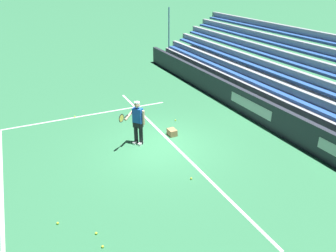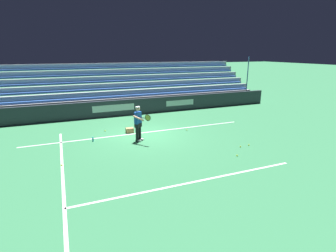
{
  "view_description": "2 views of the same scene",
  "coord_description": "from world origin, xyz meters",
  "px_view_note": "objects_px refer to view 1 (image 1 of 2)",
  "views": [
    {
      "loc": [
        -10.01,
        4.42,
        6.03
      ],
      "look_at": [
        -0.8,
        0.05,
        1.19
      ],
      "focal_mm": 35.0,
      "sensor_mm": 36.0,
      "label": 1
    },
    {
      "loc": [
        3.86,
        12.56,
        4.26
      ],
      "look_at": [
        -0.87,
        1.05,
        0.7
      ],
      "focal_mm": 28.0,
      "sensor_mm": 36.0,
      "label": 2
    }
  ],
  "objects_px": {
    "tennis_ball_toward_net": "(96,233)",
    "tennis_ball_on_baseline": "(175,120)",
    "ball_box_cardboard": "(172,132)",
    "tennis_ball_near_player": "(103,247)",
    "tennis_player": "(137,123)",
    "tennis_ball_stray_back": "(58,223)",
    "tennis_ball_far_left": "(191,178)",
    "water_bottle": "(138,118)",
    "tennis_ball_far_right": "(75,117)"
  },
  "relations": [
    {
      "from": "tennis_ball_on_baseline",
      "to": "ball_box_cardboard",
      "type": "bearing_deg",
      "value": 147.92
    },
    {
      "from": "ball_box_cardboard",
      "to": "tennis_ball_on_baseline",
      "type": "xyz_separation_m",
      "value": [
        1.2,
        -0.75,
        -0.1
      ]
    },
    {
      "from": "tennis_ball_far_left",
      "to": "water_bottle",
      "type": "height_order",
      "value": "water_bottle"
    },
    {
      "from": "tennis_ball_far_right",
      "to": "tennis_ball_on_baseline",
      "type": "relative_size",
      "value": 1.0
    },
    {
      "from": "tennis_ball_on_baseline",
      "to": "water_bottle",
      "type": "relative_size",
      "value": 0.3
    },
    {
      "from": "tennis_ball_far_left",
      "to": "ball_box_cardboard",
      "type": "bearing_deg",
      "value": -14.86
    },
    {
      "from": "ball_box_cardboard",
      "to": "tennis_ball_far_left",
      "type": "distance_m",
      "value": 3.17
    },
    {
      "from": "tennis_ball_on_baseline",
      "to": "tennis_ball_far_left",
      "type": "distance_m",
      "value": 4.54
    },
    {
      "from": "ball_box_cardboard",
      "to": "tennis_ball_on_baseline",
      "type": "distance_m",
      "value": 1.42
    },
    {
      "from": "ball_box_cardboard",
      "to": "tennis_ball_stray_back",
      "type": "height_order",
      "value": "ball_box_cardboard"
    },
    {
      "from": "tennis_ball_near_player",
      "to": "tennis_ball_on_baseline",
      "type": "bearing_deg",
      "value": -39.84
    },
    {
      "from": "tennis_player",
      "to": "tennis_ball_stray_back",
      "type": "bearing_deg",
      "value": 133.05
    },
    {
      "from": "tennis_ball_toward_net",
      "to": "tennis_ball_on_baseline",
      "type": "distance_m",
      "value": 7.26
    },
    {
      "from": "tennis_player",
      "to": "tennis_ball_far_right",
      "type": "distance_m",
      "value": 4.08
    },
    {
      "from": "tennis_player",
      "to": "tennis_ball_far_left",
      "type": "bearing_deg",
      "value": -167.17
    },
    {
      "from": "tennis_player",
      "to": "water_bottle",
      "type": "relative_size",
      "value": 7.8
    },
    {
      "from": "tennis_ball_far_left",
      "to": "water_bottle",
      "type": "bearing_deg",
      "value": -0.97
    },
    {
      "from": "tennis_ball_toward_net",
      "to": "tennis_ball_near_player",
      "type": "xyz_separation_m",
      "value": [
        -0.5,
        -0.03,
        0.0
      ]
    },
    {
      "from": "water_bottle",
      "to": "tennis_ball_near_player",
      "type": "bearing_deg",
      "value": 152.99
    },
    {
      "from": "tennis_player",
      "to": "ball_box_cardboard",
      "type": "distance_m",
      "value": 1.68
    },
    {
      "from": "tennis_ball_toward_net",
      "to": "tennis_ball_stray_back",
      "type": "distance_m",
      "value": 1.15
    },
    {
      "from": "tennis_ball_far_right",
      "to": "tennis_ball_far_left",
      "type": "relative_size",
      "value": 1.0
    },
    {
      "from": "ball_box_cardboard",
      "to": "tennis_ball_far_left",
      "type": "bearing_deg",
      "value": 165.14
    },
    {
      "from": "ball_box_cardboard",
      "to": "tennis_ball_far_right",
      "type": "distance_m",
      "value": 4.76
    },
    {
      "from": "ball_box_cardboard",
      "to": "tennis_ball_near_player",
      "type": "relative_size",
      "value": 6.06
    },
    {
      "from": "ball_box_cardboard",
      "to": "tennis_ball_toward_net",
      "type": "bearing_deg",
      "value": 134.93
    },
    {
      "from": "tennis_ball_on_baseline",
      "to": "tennis_ball_far_left",
      "type": "bearing_deg",
      "value": 159.84
    },
    {
      "from": "tennis_ball_toward_net",
      "to": "tennis_ball_near_player",
      "type": "distance_m",
      "value": 0.5
    },
    {
      "from": "tennis_player",
      "to": "tennis_ball_near_player",
      "type": "height_order",
      "value": "tennis_player"
    },
    {
      "from": "ball_box_cardboard",
      "to": "tennis_ball_on_baseline",
      "type": "relative_size",
      "value": 6.06
    },
    {
      "from": "tennis_ball_near_player",
      "to": "tennis_ball_toward_net",
      "type": "bearing_deg",
      "value": 3.22
    },
    {
      "from": "tennis_ball_on_baseline",
      "to": "tennis_ball_far_left",
      "type": "height_order",
      "value": "same"
    },
    {
      "from": "ball_box_cardboard",
      "to": "tennis_ball_stray_back",
      "type": "bearing_deg",
      "value": 123.92
    },
    {
      "from": "water_bottle",
      "to": "tennis_ball_on_baseline",
      "type": "bearing_deg",
      "value": -119.23
    },
    {
      "from": "tennis_ball_far_right",
      "to": "tennis_ball_on_baseline",
      "type": "bearing_deg",
      "value": -120.17
    },
    {
      "from": "tennis_ball_near_player",
      "to": "tennis_ball_stray_back",
      "type": "distance_m",
      "value": 1.55
    },
    {
      "from": "tennis_ball_near_player",
      "to": "tennis_ball_stray_back",
      "type": "relative_size",
      "value": 1.0
    },
    {
      "from": "tennis_ball_toward_net",
      "to": "tennis_ball_on_baseline",
      "type": "height_order",
      "value": "same"
    },
    {
      "from": "tennis_ball_toward_net",
      "to": "tennis_ball_on_baseline",
      "type": "relative_size",
      "value": 1.0
    },
    {
      "from": "ball_box_cardboard",
      "to": "tennis_player",
      "type": "bearing_deg",
      "value": 93.36
    },
    {
      "from": "tennis_ball_far_left",
      "to": "water_bottle",
      "type": "relative_size",
      "value": 0.3
    },
    {
      "from": "tennis_ball_near_player",
      "to": "tennis_player",
      "type": "bearing_deg",
      "value": -30.06
    },
    {
      "from": "tennis_ball_toward_net",
      "to": "tennis_ball_far_right",
      "type": "xyz_separation_m",
      "value": [
        7.66,
        -0.95,
        0.0
      ]
    },
    {
      "from": "water_bottle",
      "to": "tennis_ball_far_left",
      "type": "bearing_deg",
      "value": 179.03
    },
    {
      "from": "tennis_ball_toward_net",
      "to": "tennis_ball_near_player",
      "type": "bearing_deg",
      "value": -176.78
    },
    {
      "from": "tennis_ball_on_baseline",
      "to": "tennis_ball_far_right",
      "type": "bearing_deg",
      "value": 59.83
    },
    {
      "from": "tennis_ball_far_right",
      "to": "tennis_player",
      "type": "bearing_deg",
      "value": -154.37
    },
    {
      "from": "tennis_player",
      "to": "water_bottle",
      "type": "xyz_separation_m",
      "value": [
        2.12,
        -0.76,
        -0.78
      ]
    },
    {
      "from": "tennis_player",
      "to": "tennis_ball_near_player",
      "type": "distance_m",
      "value": 5.34
    },
    {
      "from": "tennis_player",
      "to": "tennis_ball_on_baseline",
      "type": "relative_size",
      "value": 25.98
    }
  ]
}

